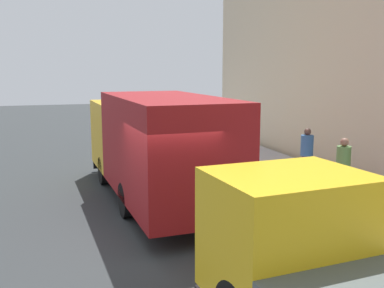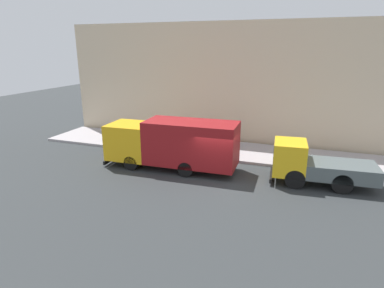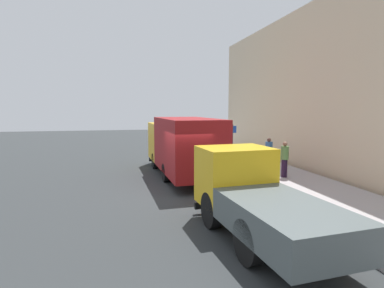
# 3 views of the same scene
# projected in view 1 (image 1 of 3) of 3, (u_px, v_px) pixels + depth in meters

# --- Properties ---
(ground) EXTENTS (80.00, 80.00, 0.00)m
(ground) POSITION_uv_depth(u_px,v_px,m) (154.00, 242.00, 9.75)
(ground) COLOR #2F3234
(sidewalk) EXTENTS (4.36, 30.00, 0.17)m
(sidewalk) POSITION_uv_depth(u_px,v_px,m) (353.00, 214.00, 11.32)
(sidewalk) COLOR #A7A0A3
(sidewalk) RESTS_ON ground
(large_utility_truck) EXTENTS (2.68, 8.29, 3.04)m
(large_utility_truck) POSITION_uv_depth(u_px,v_px,m) (154.00, 143.00, 12.56)
(large_utility_truck) COLOR gold
(large_utility_truck) RESTS_ON ground
(pedestrian_walking) EXTENTS (0.43, 0.43, 1.71)m
(pedestrian_walking) POSITION_uv_depth(u_px,v_px,m) (307.00, 154.00, 14.15)
(pedestrian_walking) COLOR #492F5A
(pedestrian_walking) RESTS_ON sidewalk
(pedestrian_standing) EXTENTS (0.53, 0.53, 1.74)m
(pedestrian_standing) POSITION_uv_depth(u_px,v_px,m) (343.00, 168.00, 11.97)
(pedestrian_standing) COLOR black
(pedestrian_standing) RESTS_ON sidewalk
(traffic_cone_orange) EXTENTS (0.47, 0.47, 0.67)m
(traffic_cone_orange) POSITION_uv_depth(u_px,v_px,m) (205.00, 149.00, 18.19)
(traffic_cone_orange) COLOR orange
(traffic_cone_orange) RESTS_ON sidewalk
(street_sign_post) EXTENTS (0.44, 0.08, 2.52)m
(street_sign_post) POSITION_uv_depth(u_px,v_px,m) (246.00, 142.00, 12.70)
(street_sign_post) COLOR #4C5156
(street_sign_post) RESTS_ON sidewalk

